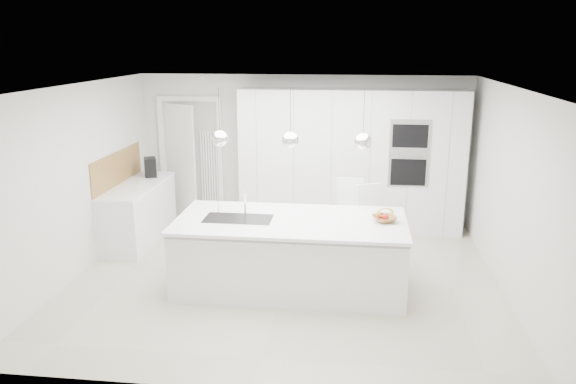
# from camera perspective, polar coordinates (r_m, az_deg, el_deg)

# --- Properties ---
(floor) EXTENTS (5.50, 5.50, 0.00)m
(floor) POSITION_cam_1_polar(r_m,az_deg,el_deg) (7.49, -0.28, -8.75)
(floor) COLOR #C2B79B
(floor) RESTS_ON ground
(wall_back) EXTENTS (5.50, 0.00, 5.50)m
(wall_back) POSITION_cam_1_polar(r_m,az_deg,el_deg) (9.51, 1.58, 4.29)
(wall_back) COLOR silver
(wall_back) RESTS_ON ground
(wall_left) EXTENTS (0.00, 5.00, 5.00)m
(wall_left) POSITION_cam_1_polar(r_m,az_deg,el_deg) (7.90, -20.50, 1.11)
(wall_left) COLOR silver
(wall_left) RESTS_ON ground
(ceiling) EXTENTS (5.50, 5.50, 0.00)m
(ceiling) POSITION_cam_1_polar(r_m,az_deg,el_deg) (6.88, -0.30, 10.68)
(ceiling) COLOR white
(ceiling) RESTS_ON wall_back
(tall_cabinets) EXTENTS (3.60, 0.60, 2.30)m
(tall_cabinets) POSITION_cam_1_polar(r_m,az_deg,el_deg) (9.20, 6.38, 3.20)
(tall_cabinets) COLOR white
(tall_cabinets) RESTS_ON floor
(oven_stack) EXTENTS (0.62, 0.04, 1.05)m
(oven_stack) POSITION_cam_1_polar(r_m,az_deg,el_deg) (8.89, 12.21, 3.86)
(oven_stack) COLOR #A5A5A8
(oven_stack) RESTS_ON tall_cabinets
(doorway_frame) EXTENTS (1.11, 0.08, 2.13)m
(doorway_frame) POSITION_cam_1_polar(r_m,az_deg,el_deg) (9.89, -9.78, 3.17)
(doorway_frame) COLOR white
(doorway_frame) RESTS_ON floor
(hallway_door) EXTENTS (0.76, 0.38, 2.00)m
(hallway_door) POSITION_cam_1_polar(r_m,az_deg,el_deg) (9.92, -11.24, 3.02)
(hallway_door) COLOR white
(hallway_door) RESTS_ON floor
(radiator) EXTENTS (0.32, 0.04, 1.40)m
(radiator) POSITION_cam_1_polar(r_m,az_deg,el_deg) (9.83, -7.96, 2.13)
(radiator) COLOR white
(radiator) RESTS_ON floor
(left_base_cabinets) EXTENTS (0.60, 1.80, 0.86)m
(left_base_cabinets) POSITION_cam_1_polar(r_m,az_deg,el_deg) (9.04, -14.92, -2.15)
(left_base_cabinets) COLOR white
(left_base_cabinets) RESTS_ON floor
(left_worktop) EXTENTS (0.62, 1.82, 0.04)m
(left_worktop) POSITION_cam_1_polar(r_m,az_deg,el_deg) (8.92, -15.12, 0.61)
(left_worktop) COLOR white
(left_worktop) RESTS_ON left_base_cabinets
(oak_backsplash) EXTENTS (0.02, 1.80, 0.50)m
(oak_backsplash) POSITION_cam_1_polar(r_m,az_deg,el_deg) (8.97, -16.94, 2.33)
(oak_backsplash) COLOR #A0753B
(oak_backsplash) RESTS_ON wall_left
(island_base) EXTENTS (2.80, 1.20, 0.86)m
(island_base) POSITION_cam_1_polar(r_m,az_deg,el_deg) (7.04, 0.23, -6.56)
(island_base) COLOR white
(island_base) RESTS_ON floor
(island_worktop) EXTENTS (2.84, 1.40, 0.04)m
(island_worktop) POSITION_cam_1_polar(r_m,az_deg,el_deg) (6.93, 0.28, -2.95)
(island_worktop) COLOR white
(island_worktop) RESTS_ON island_base
(island_sink) EXTENTS (0.84, 0.44, 0.18)m
(island_sink) POSITION_cam_1_polar(r_m,az_deg,el_deg) (7.01, -5.06, -3.34)
(island_sink) COLOR #3F3F42
(island_sink) RESTS_ON island_worktop
(island_tap) EXTENTS (0.02, 0.02, 0.30)m
(island_tap) POSITION_cam_1_polar(r_m,az_deg,el_deg) (7.12, -4.39, -1.09)
(island_tap) COLOR white
(island_tap) RESTS_ON island_worktop
(pendant_left) EXTENTS (0.20, 0.20, 0.20)m
(pendant_left) POSITION_cam_1_polar(r_m,az_deg,el_deg) (6.79, -6.93, 5.42)
(pendant_left) COLOR white
(pendant_left) RESTS_ON ceiling
(pendant_mid) EXTENTS (0.20, 0.20, 0.20)m
(pendant_mid) POSITION_cam_1_polar(r_m,az_deg,el_deg) (6.64, 0.24, 5.31)
(pendant_mid) COLOR white
(pendant_mid) RESTS_ON ceiling
(pendant_right) EXTENTS (0.20, 0.20, 0.20)m
(pendant_right) POSITION_cam_1_polar(r_m,az_deg,el_deg) (6.60, 7.62, 5.12)
(pendant_right) COLOR white
(pendant_right) RESTS_ON ceiling
(fruit_bowl) EXTENTS (0.37, 0.37, 0.07)m
(fruit_bowl) POSITION_cam_1_polar(r_m,az_deg,el_deg) (6.93, 9.78, -2.71)
(fruit_bowl) COLOR #A0753B
(fruit_bowl) RESTS_ON island_worktop
(espresso_machine) EXTENTS (0.28, 0.33, 0.30)m
(espresso_machine) POSITION_cam_1_polar(r_m,az_deg,el_deg) (9.38, -13.81, 2.48)
(espresso_machine) COLOR black
(espresso_machine) RESTS_ON left_worktop
(bar_stool_left) EXTENTS (0.43, 0.57, 1.18)m
(bar_stool_left) POSITION_cam_1_polar(r_m,az_deg,el_deg) (7.86, 6.17, -3.09)
(bar_stool_left) COLOR white
(bar_stool_left) RESTS_ON floor
(bar_stool_right) EXTENTS (0.52, 0.60, 1.11)m
(bar_stool_right) POSITION_cam_1_polar(r_m,az_deg,el_deg) (7.85, 8.16, -3.43)
(bar_stool_right) COLOR white
(bar_stool_right) RESTS_ON floor
(apple_a) EXTENTS (0.08, 0.08, 0.08)m
(apple_a) POSITION_cam_1_polar(r_m,az_deg,el_deg) (6.89, 9.86, -2.50)
(apple_a) COLOR red
(apple_a) RESTS_ON fruit_bowl
(apple_b) EXTENTS (0.08, 0.08, 0.08)m
(apple_b) POSITION_cam_1_polar(r_m,az_deg,el_deg) (6.96, 9.42, -2.33)
(apple_b) COLOR red
(apple_b) RESTS_ON fruit_bowl
(banana_bunch) EXTENTS (0.25, 0.18, 0.22)m
(banana_bunch) POSITION_cam_1_polar(r_m,az_deg,el_deg) (6.90, 9.84, -2.06)
(banana_bunch) COLOR gold
(banana_bunch) RESTS_ON fruit_bowl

